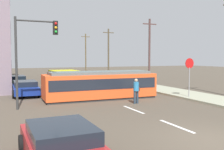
% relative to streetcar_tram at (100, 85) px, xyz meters
% --- Properties ---
extents(ground_plane, '(120.00, 120.00, 0.00)m').
position_rel_streetcar_tram_xyz_m(ground_plane, '(0.33, -0.58, -1.06)').
color(ground_plane, '#4E4438').
extents(sidewalk_curb_right, '(3.20, 36.00, 0.14)m').
position_rel_streetcar_tram_xyz_m(sidewalk_curb_right, '(7.13, -4.58, -0.99)').
color(sidewalk_curb_right, '#9D9F84').
rests_on(sidewalk_curb_right, ground).
extents(lane_stripe_1, '(0.16, 2.40, 0.01)m').
position_rel_streetcar_tram_xyz_m(lane_stripe_1, '(0.33, -8.58, -1.06)').
color(lane_stripe_1, silver).
rests_on(lane_stripe_1, ground).
extents(lane_stripe_2, '(0.16, 2.40, 0.01)m').
position_rel_streetcar_tram_xyz_m(lane_stripe_2, '(0.33, -4.58, -1.06)').
color(lane_stripe_2, silver).
rests_on(lane_stripe_2, ground).
extents(lane_stripe_3, '(0.16, 2.40, 0.01)m').
position_rel_streetcar_tram_xyz_m(lane_stripe_3, '(0.33, 6.00, -1.06)').
color(lane_stripe_3, silver).
rests_on(lane_stripe_3, ground).
extents(lane_stripe_4, '(0.16, 2.40, 0.01)m').
position_rel_streetcar_tram_xyz_m(lane_stripe_4, '(0.33, 12.00, -1.06)').
color(lane_stripe_4, silver).
rests_on(lane_stripe_4, ground).
extents(streetcar_tram, '(8.31, 2.79, 2.05)m').
position_rel_streetcar_tram_xyz_m(streetcar_tram, '(0.00, 0.00, 0.00)').
color(streetcar_tram, '#F55423').
rests_on(streetcar_tram, ground).
extents(city_bus, '(2.61, 5.67, 1.79)m').
position_rel_streetcar_tram_xyz_m(city_bus, '(-0.93, 6.14, -0.03)').
color(city_bus, gold).
rests_on(city_bus, ground).
extents(pedestrian_crossing, '(0.45, 0.36, 1.67)m').
position_rel_streetcar_tram_xyz_m(pedestrian_crossing, '(1.47, -2.88, -0.12)').
color(pedestrian_crossing, '#293847').
rests_on(pedestrian_crossing, ground).
extents(parked_sedan_near, '(2.10, 4.06, 1.19)m').
position_rel_streetcar_tram_xyz_m(parked_sedan_near, '(-5.32, -10.60, -0.44)').
color(parked_sedan_near, maroon).
rests_on(parked_sedan_near, ground).
extents(parked_sedan_mid, '(2.11, 4.46, 1.19)m').
position_rel_streetcar_tram_xyz_m(parked_sedan_mid, '(-4.95, 3.96, -0.44)').
color(parked_sedan_mid, navy).
rests_on(parked_sedan_mid, ground).
extents(parked_sedan_far, '(2.04, 4.60, 1.19)m').
position_rel_streetcar_tram_xyz_m(parked_sedan_far, '(-5.21, 10.63, -0.44)').
color(parked_sedan_far, '#314D3D').
rests_on(parked_sedan_far, ground).
extents(stop_sign, '(0.76, 0.07, 2.88)m').
position_rel_streetcar_tram_xyz_m(stop_sign, '(6.16, -2.60, 1.13)').
color(stop_sign, gray).
rests_on(stop_sign, sidewalk_curb_right).
extents(traffic_light_mast, '(2.52, 0.33, 5.44)m').
position_rel_streetcar_tram_xyz_m(traffic_light_mast, '(-4.99, -1.78, 2.71)').
color(traffic_light_mast, '#333333').
rests_on(traffic_light_mast, ground).
extents(utility_pole_mid, '(1.80, 0.24, 7.58)m').
position_rel_streetcar_tram_xyz_m(utility_pole_mid, '(9.48, 8.28, 2.91)').
color(utility_pole_mid, '#503735').
rests_on(utility_pole_mid, ground).
extents(utility_pole_far, '(1.80, 0.24, 7.59)m').
position_rel_streetcar_tram_xyz_m(utility_pole_far, '(9.22, 19.99, 2.91)').
color(utility_pole_far, brown).
rests_on(utility_pole_far, ground).
extents(utility_pole_distant, '(1.80, 0.24, 7.84)m').
position_rel_streetcar_tram_xyz_m(utility_pole_distant, '(9.42, 32.25, 3.04)').
color(utility_pole_distant, brown).
rests_on(utility_pole_distant, ground).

